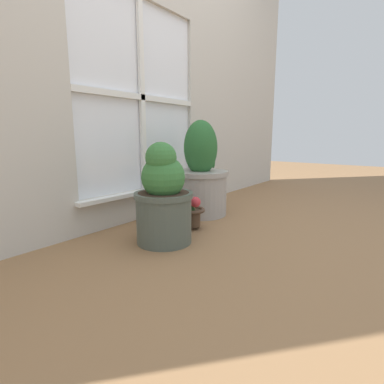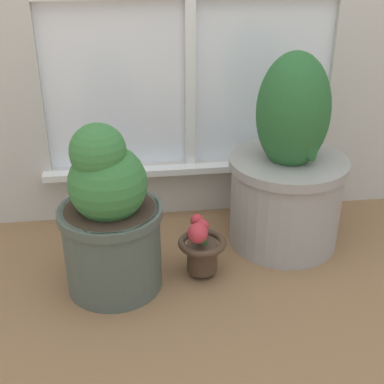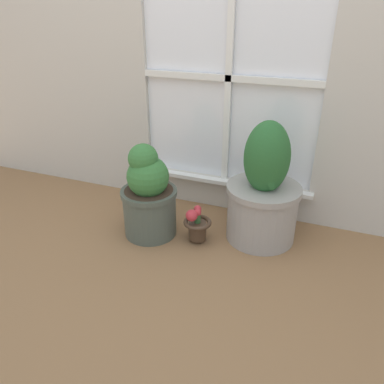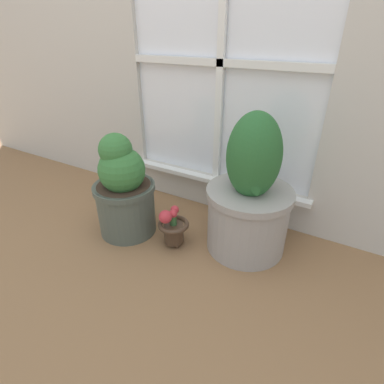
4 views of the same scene
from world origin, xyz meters
The scene contains 5 objects.
ground_plane centered at (0.00, 0.00, 0.00)m, with size 10.00×10.00×0.00m, color olive.
wall_with_window centered at (0.00, 0.69, 1.28)m, with size 4.40×0.10×2.50m.
potted_plant_left centered at (-0.30, 0.22, 0.24)m, with size 0.31×0.31×0.54m.
potted_plant_right centered at (0.30, 0.41, 0.27)m, with size 0.40×0.40×0.67m.
flower_vase centered at (-0.02, 0.24, 0.11)m, with size 0.15×0.15×0.21m.
Camera 1 is at (-1.44, -0.82, 0.57)m, focal length 28.00 mm.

